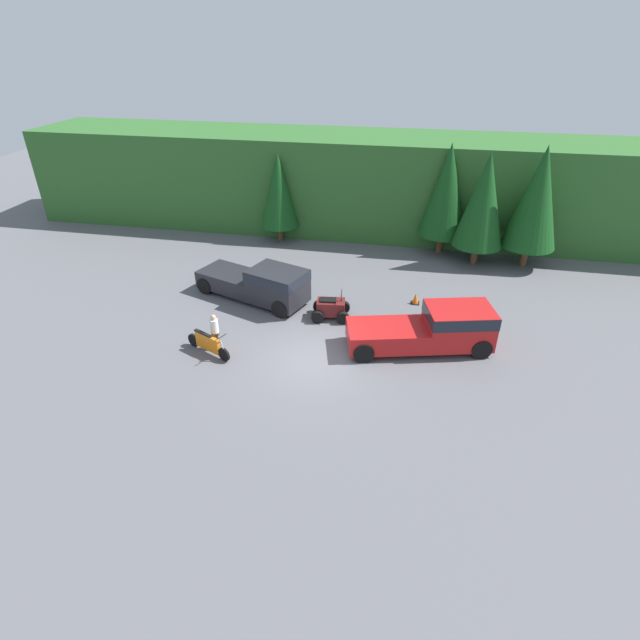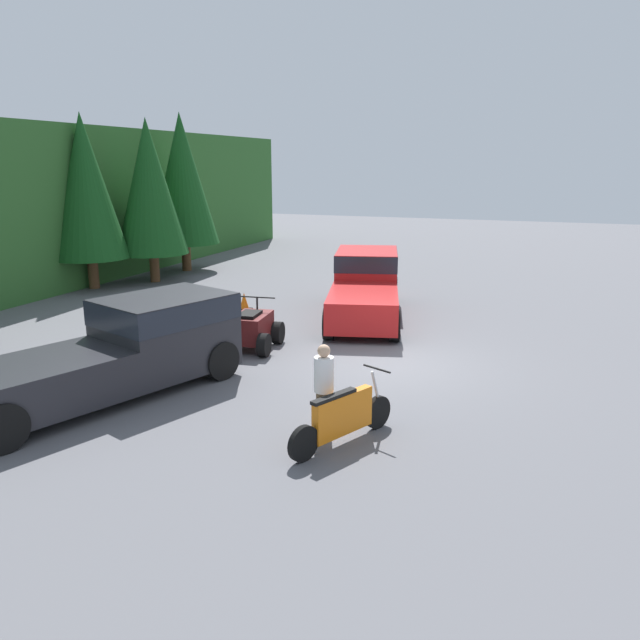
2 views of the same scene
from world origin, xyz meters
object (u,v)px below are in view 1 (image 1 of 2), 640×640
at_px(pickup_truck_red, 434,328).
at_px(pickup_truck_second, 261,283).
at_px(dirt_bike, 208,344).
at_px(rider_person, 215,330).
at_px(quad_atv, 331,308).
at_px(traffic_cone, 415,299).

xyz_separation_m(pickup_truck_red, pickup_truck_second, (-8.35, 2.65, -0.00)).
relative_size(pickup_truck_second, dirt_bike, 2.73).
bearing_deg(pickup_truck_red, rider_person, 177.43).
distance_m(pickup_truck_red, dirt_bike, 9.48).
height_order(dirt_bike, quad_atv, quad_atv).
bearing_deg(pickup_truck_red, traffic_cone, 87.83).
xyz_separation_m(dirt_bike, traffic_cone, (8.35, 6.12, -0.22)).
distance_m(dirt_bike, traffic_cone, 10.36).
relative_size(dirt_bike, quad_atv, 1.18).
relative_size(pickup_truck_second, traffic_cone, 11.14).
xyz_separation_m(pickup_truck_red, rider_person, (-8.99, -1.88, -0.09)).
height_order(dirt_bike, traffic_cone, dirt_bike).
xyz_separation_m(pickup_truck_second, quad_atv, (3.66, -1.01, -0.49)).
distance_m(pickup_truck_second, dirt_bike, 5.04).
height_order(pickup_truck_red, dirt_bike, pickup_truck_red).
bearing_deg(rider_person, traffic_cone, 72.13).
height_order(pickup_truck_red, quad_atv, pickup_truck_red).
xyz_separation_m(pickup_truck_red, dirt_bike, (-9.18, -2.29, -0.51)).
relative_size(pickup_truck_red, dirt_bike, 2.81).
bearing_deg(dirt_bike, rider_person, 90.38).
relative_size(rider_person, traffic_cone, 3.00).
height_order(pickup_truck_red, traffic_cone, pickup_truck_red).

